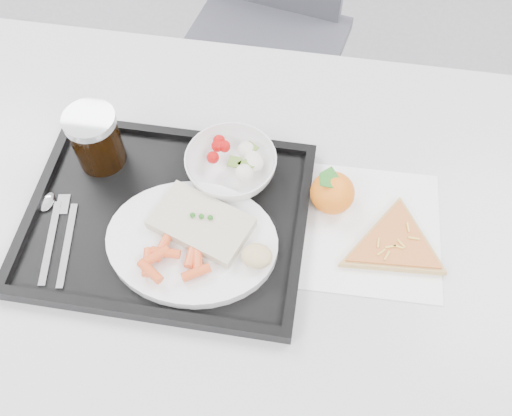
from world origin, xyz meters
TOP-DOWN VIEW (x-y plane):
  - room at (0.00, 0.00)m, footprint 6.04×7.04m
  - table at (0.00, 0.30)m, footprint 1.20×0.80m
  - chair at (-0.08, 1.08)m, footprint 0.49×0.49m
  - tray at (-0.11, 0.27)m, footprint 0.45×0.35m
  - dinner_plate at (-0.06, 0.23)m, footprint 0.27×0.27m
  - fish_fillet at (-0.05, 0.25)m, footprint 0.17×0.14m
  - bread_roll at (0.04, 0.21)m, footprint 0.06×0.06m
  - salad_bowl at (-0.03, 0.37)m, footprint 0.15×0.15m
  - cola_glass at (-0.25, 0.37)m, footprint 0.09×0.09m
  - cutlery at (-0.29, 0.23)m, footprint 0.09×0.17m
  - napkin at (0.20, 0.31)m, footprint 0.26×0.25m
  - tangerine at (0.15, 0.35)m, footprint 0.09×0.09m
  - pizza_slice at (0.25, 0.28)m, footprint 0.27×0.27m
  - carrot_pile at (-0.08, 0.18)m, footprint 0.11×0.09m
  - salad_contents at (-0.01, 0.38)m, footprint 0.10×0.08m

SIDE VIEW (x-z plane):
  - chair at x=-0.08m, z-range 0.07..1.00m
  - table at x=0.00m, z-range 0.31..1.06m
  - napkin at x=0.20m, z-range 0.75..0.75m
  - tray at x=-0.11m, z-range 0.75..0.77m
  - pizza_slice at x=0.25m, z-range 0.75..0.77m
  - cutlery at x=-0.29m, z-range 0.76..0.77m
  - dinner_plate at x=-0.06m, z-range 0.77..0.78m
  - tangerine at x=0.15m, z-range 0.75..0.82m
  - salad_bowl at x=-0.03m, z-range 0.77..0.81m
  - fish_fillet at x=-0.05m, z-range 0.78..0.81m
  - carrot_pile at x=-0.08m, z-range 0.78..0.81m
  - bread_roll at x=0.04m, z-range 0.78..0.81m
  - salad_contents at x=-0.01m, z-range 0.79..0.81m
  - cola_glass at x=-0.25m, z-range 0.77..0.88m
  - room at x=0.00m, z-range -0.02..2.82m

